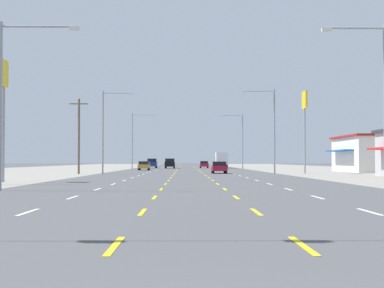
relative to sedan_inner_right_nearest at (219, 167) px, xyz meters
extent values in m
plane|color=#4C4C4F|center=(-3.74, -5.50, -0.76)|extent=(572.00, 572.00, 0.00)
cube|color=white|center=(-8.99, -57.00, -0.75)|extent=(0.14, 2.60, 0.01)
cube|color=white|center=(-8.99, -49.50, -0.75)|extent=(0.14, 2.60, 0.01)
cube|color=white|center=(-8.99, -42.00, -0.75)|extent=(0.14, 2.60, 0.01)
cube|color=white|center=(-8.99, -34.50, -0.75)|extent=(0.14, 2.60, 0.01)
cube|color=white|center=(-8.99, -27.00, -0.75)|extent=(0.14, 2.60, 0.01)
cube|color=white|center=(-8.99, -19.50, -0.75)|extent=(0.14, 2.60, 0.01)
cube|color=white|center=(-8.99, -12.00, -0.75)|extent=(0.14, 2.60, 0.01)
cube|color=white|center=(-8.99, -4.50, -0.75)|extent=(0.14, 2.60, 0.01)
cube|color=white|center=(-8.99, 3.00, -0.75)|extent=(0.14, 2.60, 0.01)
cube|color=white|center=(-8.99, 10.50, -0.75)|extent=(0.14, 2.60, 0.01)
cube|color=white|center=(-8.99, 18.00, -0.75)|extent=(0.14, 2.60, 0.01)
cube|color=white|center=(-8.99, 25.50, -0.75)|extent=(0.14, 2.60, 0.01)
cube|color=white|center=(-8.99, 33.00, -0.75)|extent=(0.14, 2.60, 0.01)
cube|color=white|center=(-8.99, 40.50, -0.75)|extent=(0.14, 2.60, 0.01)
cube|color=white|center=(-8.99, 48.00, -0.75)|extent=(0.14, 2.60, 0.01)
cube|color=white|center=(-8.99, 55.50, -0.75)|extent=(0.14, 2.60, 0.01)
cube|color=white|center=(-8.99, 63.00, -0.75)|extent=(0.14, 2.60, 0.01)
cube|color=white|center=(-8.99, 70.50, -0.75)|extent=(0.14, 2.60, 0.01)
cube|color=white|center=(-8.99, 78.00, -0.75)|extent=(0.14, 2.60, 0.01)
cube|color=white|center=(-8.99, 85.50, -0.75)|extent=(0.14, 2.60, 0.01)
cube|color=white|center=(-8.99, 93.00, -0.75)|extent=(0.14, 2.60, 0.01)
cube|color=white|center=(-8.99, 100.50, -0.75)|extent=(0.14, 2.60, 0.01)
cube|color=white|center=(-8.99, 108.00, -0.75)|extent=(0.14, 2.60, 0.01)
cube|color=white|center=(-8.99, 115.50, -0.75)|extent=(0.14, 2.60, 0.01)
cube|color=white|center=(-8.99, 123.00, -0.75)|extent=(0.14, 2.60, 0.01)
cube|color=white|center=(-8.99, 130.50, -0.75)|extent=(0.14, 2.60, 0.01)
cube|color=white|center=(-8.99, 138.00, -0.75)|extent=(0.14, 2.60, 0.01)
cube|color=white|center=(-8.99, 145.50, -0.75)|extent=(0.14, 2.60, 0.01)
cube|color=yellow|center=(-5.49, -64.50, -0.75)|extent=(0.14, 2.60, 0.01)
cube|color=yellow|center=(-5.49, -57.00, -0.75)|extent=(0.14, 2.60, 0.01)
cube|color=yellow|center=(-5.49, -49.50, -0.75)|extent=(0.14, 2.60, 0.01)
cube|color=yellow|center=(-5.49, -42.00, -0.75)|extent=(0.14, 2.60, 0.01)
cube|color=yellow|center=(-5.49, -34.50, -0.75)|extent=(0.14, 2.60, 0.01)
cube|color=yellow|center=(-5.49, -27.00, -0.75)|extent=(0.14, 2.60, 0.01)
cube|color=yellow|center=(-5.49, -19.50, -0.75)|extent=(0.14, 2.60, 0.01)
cube|color=yellow|center=(-5.49, -12.00, -0.75)|extent=(0.14, 2.60, 0.01)
cube|color=yellow|center=(-5.49, -4.50, -0.75)|extent=(0.14, 2.60, 0.01)
cube|color=yellow|center=(-5.49, 3.00, -0.75)|extent=(0.14, 2.60, 0.01)
cube|color=yellow|center=(-5.49, 10.50, -0.75)|extent=(0.14, 2.60, 0.01)
cube|color=yellow|center=(-5.49, 18.00, -0.75)|extent=(0.14, 2.60, 0.01)
cube|color=yellow|center=(-5.49, 25.50, -0.75)|extent=(0.14, 2.60, 0.01)
cube|color=yellow|center=(-5.49, 33.00, -0.75)|extent=(0.14, 2.60, 0.01)
cube|color=yellow|center=(-5.49, 40.50, -0.75)|extent=(0.14, 2.60, 0.01)
cube|color=yellow|center=(-5.49, 48.00, -0.75)|extent=(0.14, 2.60, 0.01)
cube|color=yellow|center=(-5.49, 55.50, -0.75)|extent=(0.14, 2.60, 0.01)
cube|color=yellow|center=(-5.49, 63.00, -0.75)|extent=(0.14, 2.60, 0.01)
cube|color=yellow|center=(-5.49, 70.50, -0.75)|extent=(0.14, 2.60, 0.01)
cube|color=yellow|center=(-5.49, 78.00, -0.75)|extent=(0.14, 2.60, 0.01)
cube|color=yellow|center=(-5.49, 85.50, -0.75)|extent=(0.14, 2.60, 0.01)
cube|color=yellow|center=(-5.49, 93.00, -0.75)|extent=(0.14, 2.60, 0.01)
cube|color=yellow|center=(-5.49, 100.50, -0.75)|extent=(0.14, 2.60, 0.01)
cube|color=yellow|center=(-5.49, 108.00, -0.75)|extent=(0.14, 2.60, 0.01)
cube|color=yellow|center=(-5.49, 115.50, -0.75)|extent=(0.14, 2.60, 0.01)
cube|color=yellow|center=(-5.49, 123.00, -0.75)|extent=(0.14, 2.60, 0.01)
cube|color=yellow|center=(-5.49, 130.50, -0.75)|extent=(0.14, 2.60, 0.01)
cube|color=yellow|center=(-5.49, 138.00, -0.75)|extent=(0.14, 2.60, 0.01)
cube|color=yellow|center=(-5.49, 145.50, -0.75)|extent=(0.14, 2.60, 0.01)
cube|color=yellow|center=(-1.99, -64.50, -0.75)|extent=(0.14, 2.60, 0.01)
cube|color=yellow|center=(-1.99, -57.00, -0.75)|extent=(0.14, 2.60, 0.01)
cube|color=yellow|center=(-1.99, -49.50, -0.75)|extent=(0.14, 2.60, 0.01)
cube|color=yellow|center=(-1.99, -42.00, -0.75)|extent=(0.14, 2.60, 0.01)
cube|color=yellow|center=(-1.99, -34.50, -0.75)|extent=(0.14, 2.60, 0.01)
cube|color=yellow|center=(-1.99, -27.00, -0.75)|extent=(0.14, 2.60, 0.01)
cube|color=yellow|center=(-1.99, -19.50, -0.75)|extent=(0.14, 2.60, 0.01)
cube|color=yellow|center=(-1.99, -12.00, -0.75)|extent=(0.14, 2.60, 0.01)
cube|color=yellow|center=(-1.99, -4.50, -0.75)|extent=(0.14, 2.60, 0.01)
cube|color=yellow|center=(-1.99, 3.00, -0.75)|extent=(0.14, 2.60, 0.01)
cube|color=yellow|center=(-1.99, 10.50, -0.75)|extent=(0.14, 2.60, 0.01)
cube|color=yellow|center=(-1.99, 18.00, -0.75)|extent=(0.14, 2.60, 0.01)
cube|color=yellow|center=(-1.99, 25.50, -0.75)|extent=(0.14, 2.60, 0.01)
cube|color=yellow|center=(-1.99, 33.00, -0.75)|extent=(0.14, 2.60, 0.01)
cube|color=yellow|center=(-1.99, 40.50, -0.75)|extent=(0.14, 2.60, 0.01)
cube|color=yellow|center=(-1.99, 48.00, -0.75)|extent=(0.14, 2.60, 0.01)
cube|color=yellow|center=(-1.99, 55.50, -0.75)|extent=(0.14, 2.60, 0.01)
cube|color=yellow|center=(-1.99, 63.00, -0.75)|extent=(0.14, 2.60, 0.01)
cube|color=yellow|center=(-1.99, 70.50, -0.75)|extent=(0.14, 2.60, 0.01)
cube|color=yellow|center=(-1.99, 78.00, -0.75)|extent=(0.14, 2.60, 0.01)
cube|color=yellow|center=(-1.99, 85.50, -0.75)|extent=(0.14, 2.60, 0.01)
cube|color=yellow|center=(-1.99, 93.00, -0.75)|extent=(0.14, 2.60, 0.01)
cube|color=yellow|center=(-1.99, 100.50, -0.75)|extent=(0.14, 2.60, 0.01)
cube|color=yellow|center=(-1.99, 108.00, -0.75)|extent=(0.14, 2.60, 0.01)
cube|color=yellow|center=(-1.99, 115.50, -0.75)|extent=(0.14, 2.60, 0.01)
cube|color=yellow|center=(-1.99, 123.00, -0.75)|extent=(0.14, 2.60, 0.01)
cube|color=yellow|center=(-1.99, 130.50, -0.75)|extent=(0.14, 2.60, 0.01)
cube|color=yellow|center=(-1.99, 138.00, -0.75)|extent=(0.14, 2.60, 0.01)
cube|color=yellow|center=(-1.99, 145.50, -0.75)|extent=(0.14, 2.60, 0.01)
cube|color=white|center=(1.51, -57.00, -0.75)|extent=(0.14, 2.60, 0.01)
cube|color=white|center=(1.51, -49.50, -0.75)|extent=(0.14, 2.60, 0.01)
cube|color=white|center=(1.51, -42.00, -0.75)|extent=(0.14, 2.60, 0.01)
cube|color=white|center=(1.51, -34.50, -0.75)|extent=(0.14, 2.60, 0.01)
cube|color=white|center=(1.51, -27.00, -0.75)|extent=(0.14, 2.60, 0.01)
cube|color=white|center=(1.51, -19.50, -0.75)|extent=(0.14, 2.60, 0.01)
cube|color=white|center=(1.51, -12.00, -0.75)|extent=(0.14, 2.60, 0.01)
cube|color=white|center=(1.51, -4.50, -0.75)|extent=(0.14, 2.60, 0.01)
cube|color=white|center=(1.51, 3.00, -0.75)|extent=(0.14, 2.60, 0.01)
cube|color=white|center=(1.51, 10.50, -0.75)|extent=(0.14, 2.60, 0.01)
cube|color=white|center=(1.51, 18.00, -0.75)|extent=(0.14, 2.60, 0.01)
cube|color=white|center=(1.51, 25.50, -0.75)|extent=(0.14, 2.60, 0.01)
cube|color=white|center=(1.51, 33.00, -0.75)|extent=(0.14, 2.60, 0.01)
cube|color=white|center=(1.51, 40.50, -0.75)|extent=(0.14, 2.60, 0.01)
cube|color=white|center=(1.51, 48.00, -0.75)|extent=(0.14, 2.60, 0.01)
cube|color=white|center=(1.51, 55.50, -0.75)|extent=(0.14, 2.60, 0.01)
cube|color=white|center=(1.51, 63.00, -0.75)|extent=(0.14, 2.60, 0.01)
cube|color=white|center=(1.51, 70.50, -0.75)|extent=(0.14, 2.60, 0.01)
cube|color=white|center=(1.51, 78.00, -0.75)|extent=(0.14, 2.60, 0.01)
cube|color=white|center=(1.51, 85.50, -0.75)|extent=(0.14, 2.60, 0.01)
cube|color=white|center=(1.51, 93.00, -0.75)|extent=(0.14, 2.60, 0.01)
cube|color=white|center=(1.51, 100.50, -0.75)|extent=(0.14, 2.60, 0.01)
cube|color=white|center=(1.51, 108.00, -0.75)|extent=(0.14, 2.60, 0.01)
cube|color=white|center=(1.51, 115.50, -0.75)|extent=(0.14, 2.60, 0.01)
cube|color=white|center=(1.51, 123.00, -0.75)|extent=(0.14, 2.60, 0.01)
cube|color=white|center=(1.51, 130.50, -0.75)|extent=(0.14, 2.60, 0.01)
cube|color=white|center=(1.51, 138.00, -0.75)|extent=(0.14, 2.60, 0.01)
cube|color=white|center=(1.51, 145.50, -0.75)|extent=(0.14, 2.60, 0.01)
cube|color=maroon|center=(0.00, 0.02, -0.13)|extent=(1.80, 4.50, 0.62)
cube|color=black|center=(0.00, -0.08, 0.44)|extent=(1.62, 2.10, 0.52)
cylinder|color=black|center=(-0.77, 1.57, -0.44)|extent=(0.22, 0.64, 0.64)
cylinder|color=black|center=(0.77, 1.57, -0.44)|extent=(0.22, 0.64, 0.64)
cylinder|color=black|center=(-0.77, -1.53, -0.44)|extent=(0.22, 0.64, 0.64)
cylinder|color=black|center=(0.77, -1.53, -0.44)|extent=(0.22, 0.64, 0.64)
cube|color=#B28C33|center=(-10.90, 25.45, -0.13)|extent=(1.80, 4.50, 0.62)
cube|color=black|center=(-10.90, 25.35, 0.44)|extent=(1.62, 2.10, 0.52)
cylinder|color=black|center=(-11.67, 27.00, -0.44)|extent=(0.22, 0.64, 0.64)
cylinder|color=black|center=(-10.13, 27.00, -0.44)|extent=(0.22, 0.64, 0.64)
cylinder|color=black|center=(-11.67, 23.90, -0.44)|extent=(0.22, 0.64, 0.64)
cylinder|color=black|center=(-10.13, 23.90, -0.44)|extent=(0.22, 0.64, 0.64)
cube|color=black|center=(-7.22, 48.45, 0.08)|extent=(1.98, 4.90, 0.92)
cube|color=black|center=(-7.22, 48.40, 0.88)|extent=(1.82, 2.70, 0.68)
cylinder|color=black|center=(-8.06, 50.15, -0.38)|extent=(0.26, 0.76, 0.76)
cylinder|color=black|center=(-6.38, 50.15, -0.38)|extent=(0.26, 0.76, 0.76)
cylinder|color=black|center=(-8.06, 46.75, -0.38)|extent=(0.26, 0.76, 0.76)
cylinder|color=black|center=(-6.38, 46.75, -0.38)|extent=(0.26, 0.76, 0.76)
cube|color=navy|center=(-10.99, 52.45, 0.08)|extent=(1.98, 4.90, 0.92)
cube|color=black|center=(-10.99, 52.40, 0.88)|extent=(1.82, 2.70, 0.68)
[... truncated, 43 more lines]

